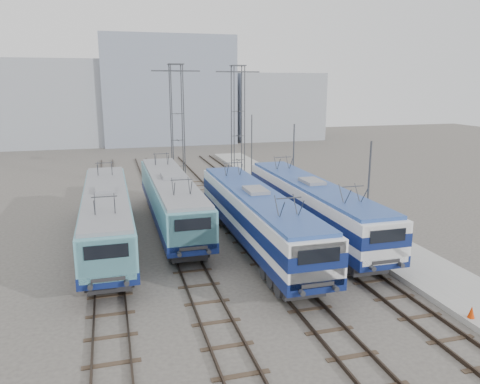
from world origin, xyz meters
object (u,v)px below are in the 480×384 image
Objects in this scene: catenary_tower_west at (177,123)px; mast_rear at (252,147)px; locomotive_far_right at (312,203)px; mast_mid at (293,165)px; mast_front at (368,198)px; locomotive_far_left at (107,214)px; locomotive_center_left at (171,198)px; catenary_tower_east at (238,120)px; safety_cone at (471,312)px; locomotive_center_right at (256,214)px.

catenary_tower_west is 9.99m from mast_rear.
mast_mid reaches higher than locomotive_far_right.
catenary_tower_west is at bearing 137.07° from mast_mid.
locomotive_far_right is 2.62× the size of mast_front.
locomotive_far_right is at bearing -67.24° from catenary_tower_west.
catenary_tower_west is 1.71× the size of mast_front.
mast_front is at bearing -64.69° from locomotive_far_right.
locomotive_center_left is (4.50, 3.07, 0.02)m from locomotive_far_left.
catenary_tower_east reaches higher than locomotive_far_left.
safety_cone is (15.25, -14.45, -1.68)m from locomotive_far_left.
locomotive_center_left is 2.61× the size of mast_rear.
locomotive_center_left is at bearing -100.98° from catenary_tower_west.
mast_rear is (0.00, 12.00, 0.00)m from mast_mid.
locomotive_center_left is at bearing -124.82° from mast_rear.
catenary_tower_west reaches higher than locomotive_center_right.
safety_cone is (8.50, -29.13, -6.07)m from catenary_tower_west.
locomotive_far_left is 32.89× the size of safety_cone.
locomotive_far_left is at bearing 161.51° from locomotive_center_right.
locomotive_far_left is 24.21m from mast_rear.
locomotive_center_right is (9.00, -3.01, 0.09)m from locomotive_far_left.
locomotive_center_right is 1.53× the size of catenary_tower_east.
mast_front is at bearing -19.13° from locomotive_far_left.
mast_rear is (1.85, 20.09, 1.16)m from locomotive_far_right.
mast_mid reaches higher than locomotive_center_left.
mast_mid is (10.85, 3.60, 1.23)m from locomotive_center_left.
mast_front is (10.85, -8.40, 1.23)m from locomotive_center_left.
locomotive_center_right reaches higher than locomotive_far_right.
locomotive_center_right reaches higher than locomotive_center_left.
mast_front reaches higher than locomotive_far_right.
locomotive_center_right is (4.50, -6.08, 0.08)m from locomotive_center_left.
catenary_tower_west is at bearing 97.25° from locomotive_center_right.
locomotive_center_right is 20.59m from catenary_tower_east.
locomotive_far_left is 1.51× the size of catenary_tower_west.
mast_front reaches higher than locomotive_center_left.
locomotive_center_left is at bearing 153.50° from locomotive_far_right.
locomotive_far_left is 2.58× the size of mast_rear.
locomotive_far_left is 16.29m from mast_front.
safety_cone is at bearing -73.73° from catenary_tower_west.
catenary_tower_east is at bearing -136.40° from mast_rear.
catenary_tower_east is at bearing 57.25° from locomotive_center_left.
mast_front reaches higher than locomotive_far_left.
mast_front and mast_mid have the same top height.
locomotive_far_left is at bearing -114.70° from catenary_tower_west.
locomotive_far_right is at bearing 97.64° from safety_cone.
mast_front is 1.00× the size of mast_mid.
catenary_tower_west is 6.80m from catenary_tower_east.
mast_rear is at bearing 55.18° from locomotive_center_left.
mast_front is (8.60, -20.00, -3.14)m from catenary_tower_west.
safety_cone is at bearing -90.17° from mast_rear.
mast_rear is 12.73× the size of safety_cone.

